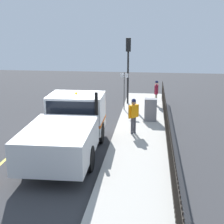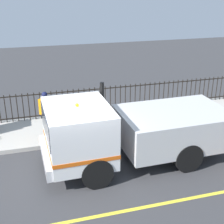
{
  "view_description": "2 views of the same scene",
  "coord_description": "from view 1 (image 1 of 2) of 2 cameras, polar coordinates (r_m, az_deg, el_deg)",
  "views": [
    {
      "loc": [
        3.74,
        -14.34,
        5.25
      ],
      "look_at": [
        2.03,
        -0.34,
        1.47
      ],
      "focal_mm": 52.94,
      "sensor_mm": 36.0,
      "label": 1
    },
    {
      "loc": [
        -8.27,
        1.3,
        5.58
      ],
      "look_at": [
        1.72,
        -1.55,
        1.29
      ],
      "focal_mm": 50.18,
      "sensor_mm": 36.0,
      "label": 2
    }
  ],
  "objects": [
    {
      "name": "lane_marking",
      "position": [
        16.31,
        -14.01,
        -4.23
      ],
      "size": [
        0.12,
        18.36,
        0.01
      ],
      "primitive_type": "cube",
      "color": "yellow",
      "rests_on": "ground"
    },
    {
      "name": "iron_fence",
      "position": [
        15.05,
        9.49,
        -2.53
      ],
      "size": [
        0.04,
        17.37,
        1.21
      ],
      "color": "black",
      "rests_on": "sidewalk_slab"
    },
    {
      "name": "street_sign",
      "position": [
        19.97,
        2.13,
        4.45
      ],
      "size": [
        0.49,
        0.16,
        2.3
      ],
      "color": "#4C4C4C",
      "rests_on": "sidewalk_slab"
    },
    {
      "name": "pedestrian_distant",
      "position": [
        21.28,
        7.67,
        3.75
      ],
      "size": [
        0.25,
        0.6,
        1.61
      ],
      "rotation": [
        0.0,
        0.0,
        4.61
      ],
      "color": "maroon",
      "rests_on": "sidewalk_slab"
    },
    {
      "name": "work_truck",
      "position": [
        13.8,
        -7.35,
        -2.17
      ],
      "size": [
        2.58,
        6.28,
        2.51
      ],
      "rotation": [
        0.0,
        0.0,
        0.02
      ],
      "color": "white",
      "rests_on": "ground"
    },
    {
      "name": "traffic_light_near",
      "position": [
        21.37,
        2.81,
        9.36
      ],
      "size": [
        0.33,
        0.26,
        4.23
      ],
      "rotation": [
        0.0,
        0.0,
        3.32
      ],
      "color": "black",
      "rests_on": "sidewalk_slab"
    },
    {
      "name": "ground_plane",
      "position": [
        15.73,
        -7.24,
        -4.62
      ],
      "size": [
        44.87,
        44.87,
        0.0
      ],
      "primitive_type": "plane",
      "color": "#38383A",
      "rests_on": "ground"
    },
    {
      "name": "worker_standing",
      "position": [
        15.61,
        3.74,
        -0.06
      ],
      "size": [
        0.48,
        0.5,
        1.71
      ],
      "rotation": [
        0.0,
        0.0,
        -2.31
      ],
      "color": "orange",
      "rests_on": "sidewalk_slab"
    },
    {
      "name": "utility_cabinet",
      "position": [
        17.89,
        6.68,
        0.38
      ],
      "size": [
        0.65,
        0.44,
        1.22
      ],
      "primitive_type": "cube",
      "color": "slate",
      "rests_on": "sidewalk_slab"
    },
    {
      "name": "sidewalk_slab",
      "position": [
        15.25,
        5.09,
        -4.88
      ],
      "size": [
        2.71,
        20.4,
        0.16
      ],
      "primitive_type": "cube",
      "color": "#B7B2A8",
      "rests_on": "ground"
    }
  ]
}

